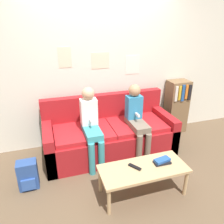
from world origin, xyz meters
name	(u,v)px	position (x,y,z in m)	size (l,w,h in m)	color
ground_plane	(120,170)	(0.00, 0.00, 0.00)	(10.00, 10.00, 0.00)	brown
wall_back	(100,68)	(0.00, 1.06, 1.30)	(8.00, 0.06, 2.60)	silver
couch	(109,135)	(0.00, 0.54, 0.30)	(2.05, 0.85, 0.90)	maroon
coffee_table	(143,171)	(0.11, -0.50, 0.34)	(1.08, 0.46, 0.39)	tan
person_left	(91,123)	(-0.34, 0.35, 0.66)	(0.24, 0.58, 1.16)	teal
person_right	(137,118)	(0.38, 0.34, 0.65)	(0.24, 0.58, 1.14)	#756656
tv_remote	(135,167)	(0.01, -0.47, 0.40)	(0.13, 0.16, 0.02)	black
book_stack	(162,161)	(0.38, -0.48, 0.41)	(0.22, 0.13, 0.06)	black
bookshelf	(176,106)	(1.43, 0.86, 0.51)	(0.39, 0.31, 1.01)	brown
backpack	(28,175)	(-1.26, 0.04, 0.19)	(0.25, 0.20, 0.39)	#284789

